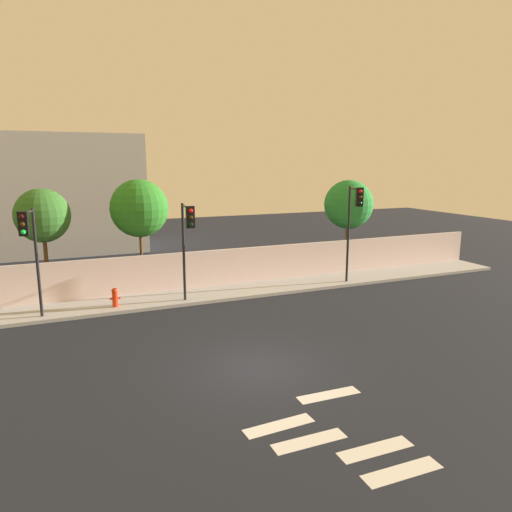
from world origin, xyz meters
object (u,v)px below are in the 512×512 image
(traffic_light_center, at_px, (187,232))
(roadside_tree_midright, at_px, (139,208))
(roadside_tree_midleft, at_px, (42,216))
(roadside_tree_rightmost, at_px, (349,205))
(traffic_light_left, at_px, (30,241))
(fire_hydrant, at_px, (115,297))
(traffic_light_right, at_px, (354,214))

(traffic_light_center, xyz_separation_m, roadside_tree_midright, (-1.32, 4.02, 0.69))
(roadside_tree_midleft, height_order, roadside_tree_rightmost, roadside_tree_rightmost)
(traffic_light_left, distance_m, roadside_tree_midleft, 3.92)
(fire_hydrant, distance_m, roadside_tree_midleft, 5.18)
(traffic_light_right, xyz_separation_m, fire_hydrant, (-11.50, 0.84, -3.15))
(traffic_light_right, bearing_deg, roadside_tree_midleft, 164.72)
(roadside_tree_midright, bearing_deg, roadside_tree_rightmost, 0.00)
(traffic_light_left, distance_m, roadside_tree_rightmost, 17.26)
(roadside_tree_midleft, bearing_deg, roadside_tree_midright, 0.00)
(roadside_tree_midleft, bearing_deg, roadside_tree_rightmost, 0.00)
(traffic_light_left, height_order, roadside_tree_midright, roadside_tree_midright)
(traffic_light_right, distance_m, roadside_tree_midleft, 14.65)
(traffic_light_left, height_order, roadside_tree_rightmost, roadside_tree_rightmost)
(roadside_tree_midleft, distance_m, roadside_tree_rightmost, 16.41)
(traffic_light_right, relative_size, roadside_tree_midright, 0.90)
(traffic_light_center, height_order, traffic_light_right, traffic_light_right)
(roadside_tree_midright, bearing_deg, traffic_light_left, -140.76)
(traffic_light_left, bearing_deg, traffic_light_center, -1.42)
(traffic_light_center, bearing_deg, fire_hydrant, 161.70)
(fire_hydrant, bearing_deg, roadside_tree_midright, 60.83)
(traffic_light_center, relative_size, fire_hydrant, 5.25)
(traffic_light_left, relative_size, roadside_tree_rightmost, 0.83)
(traffic_light_center, height_order, fire_hydrant, traffic_light_center)
(traffic_light_right, height_order, fire_hydrant, traffic_light_right)
(traffic_light_center, height_order, roadside_tree_midleft, roadside_tree_midleft)
(traffic_light_center, relative_size, traffic_light_right, 0.89)
(roadside_tree_midleft, distance_m, roadside_tree_midright, 4.33)
(traffic_light_center, distance_m, roadside_tree_midleft, 6.94)
(traffic_light_center, relative_size, roadside_tree_midright, 0.80)
(traffic_light_left, bearing_deg, fire_hydrant, 15.48)
(roadside_tree_rightmost, bearing_deg, traffic_light_center, -159.56)
(traffic_light_left, bearing_deg, roadside_tree_rightmost, 12.94)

